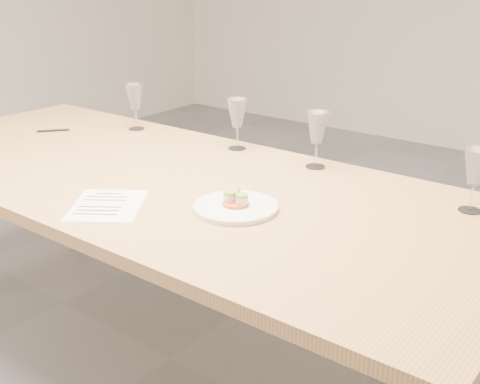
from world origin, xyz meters
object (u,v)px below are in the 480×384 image
Objects in this scene: wine_glass_0 at (135,98)px; wine_glass_1 at (237,114)px; wine_glass_3 at (475,168)px; recipe_sheet at (107,205)px; dining_table at (162,193)px; dinner_plate at (236,206)px; ballpoint_pen at (53,130)px; wine_glass_2 at (317,129)px.

wine_glass_1 is at bearing 3.55° from wine_glass_0.
wine_glass_3 is (1.46, -0.05, -0.01)m from wine_glass_0.
wine_glass_0 reaches higher than recipe_sheet.
wine_glass_3 is (0.94, 0.32, 0.20)m from dining_table.
wine_glass_3 is at bearing 18.81° from dining_table.
wine_glass_0 is 0.53m from wine_glass_1.
dining_table is 0.41m from dinner_plate.
dining_table is at bearing -91.48° from wine_glass_1.
wine_glass_1 is at bearing 127.81° from dinner_plate.
ballpoint_pen is 1.73m from wine_glass_3.
dining_table is 12.14× the size of wine_glass_0.
wine_glass_2 reaches higher than recipe_sheet.
wine_glass_3 is at bearing -5.25° from wine_glass_1.
recipe_sheet is 1.64× the size of wine_glass_2.
dining_table is 12.82× the size of wine_glass_3.
wine_glass_2 reaches higher than wine_glass_0.
wine_glass_1 is at bearing 59.30° from recipe_sheet.
wine_glass_0 reaches higher than wine_glass_3.
recipe_sheet is (-0.33, -0.21, -0.01)m from dinner_plate.
dinner_plate is at bearing -87.09° from wine_glass_2.
wine_glass_0 is (-0.52, 0.37, 0.21)m from dining_table.
wine_glass_0 is at bearing 153.20° from dinner_plate.
wine_glass_3 is (0.57, -0.08, -0.01)m from wine_glass_2.
recipe_sheet is 0.95m from ballpoint_pen.
ballpoint_pen is 0.56× the size of wine_glass_1.
recipe_sheet is (0.07, -0.30, 0.07)m from dining_table.
ballpoint_pen is at bearing 117.92° from recipe_sheet.
wine_glass_2 is at bearing -37.54° from ballpoint_pen.
dining_table is at bearing -35.45° from wine_glass_0.
dinner_plate reaches higher than dining_table.
wine_glass_2 reaches higher than dining_table.
ballpoint_pen is at bearing -166.73° from wine_glass_2.
dining_table is at bearing -161.19° from wine_glass_3.
wine_glass_0 is 1.46m from wine_glass_3.
wine_glass_0 reaches higher than dinner_plate.
wine_glass_1 is 1.05× the size of wine_glass_3.
wine_glass_3 is (0.93, -0.09, -0.01)m from wine_glass_1.
dining_table is at bearing -59.91° from ballpoint_pen.
recipe_sheet is 0.72m from wine_glass_1.
recipe_sheet is at bearing -147.61° from dinner_plate.
dinner_plate reaches higher than ballpoint_pen.
dinner_plate is 1.25× the size of wine_glass_2.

